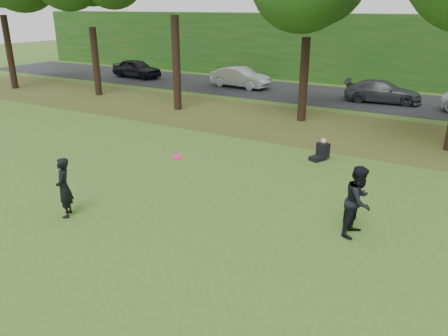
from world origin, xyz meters
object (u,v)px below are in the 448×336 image
at_px(seated_person, 321,152).
at_px(frisbee, 177,156).
at_px(player_left, 64,188).
at_px(player_right, 359,201).

bearing_deg(seated_person, frisbee, -80.48).
distance_m(player_left, seated_person, 9.44).
bearing_deg(seated_person, player_left, -94.82).
relative_size(player_right, seated_person, 2.22).
relative_size(player_left, player_right, 0.92).
xyz_separation_m(player_right, seated_person, (-2.65, 5.20, -0.62)).
xyz_separation_m(player_left, frisbee, (2.80, 1.47, 0.96)).
distance_m(frisbee, seated_person, 7.15).
relative_size(player_left, frisbee, 4.62).
bearing_deg(player_right, player_left, 120.17).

